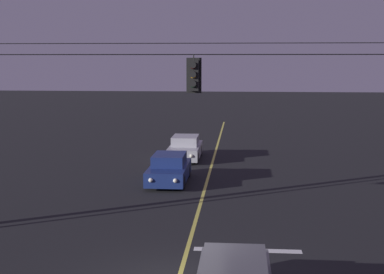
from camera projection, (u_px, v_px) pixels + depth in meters
The scene contains 6 objects.
lane_centre_stripe at pixel (202, 198), 24.63m from camera, with size 0.14×60.00×0.01m, color #D1C64C.
stop_bar_paint at pixel (248, 250), 17.96m from camera, with size 3.40×0.36×0.01m, color silver.
signal_span_assembly at pixel (189, 124), 18.18m from camera, with size 21.46×0.32×7.53m.
traffic_light_left_inner at pixel (194, 75), 17.93m from camera, with size 0.48×0.41×1.22m.
car_oncoming_lead at pixel (169, 169), 27.73m from camera, with size 1.80×4.42×1.39m.
car_oncoming_trailing at pixel (185, 148), 34.20m from camera, with size 1.80×4.42×1.39m.
Camera 1 is at (1.67, -14.38, 6.00)m, focal length 53.30 mm.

